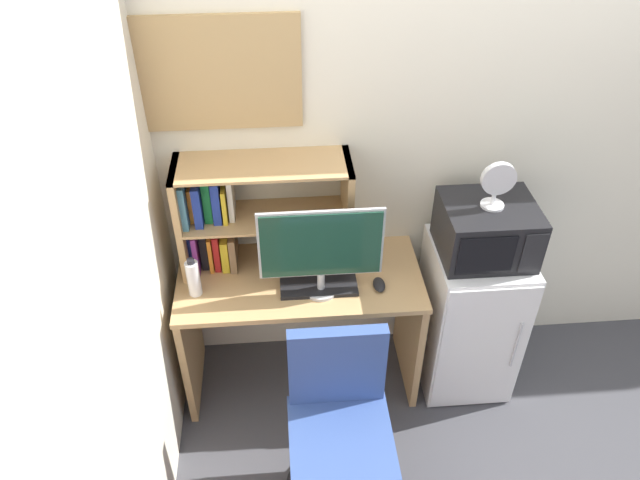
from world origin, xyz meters
name	(u,v)px	position (x,y,z in m)	size (l,w,h in m)	color
wall_back	(560,143)	(0.40, 0.02, 1.30)	(6.40, 0.04, 2.60)	silver
wall_left	(71,466)	(-1.62, -1.60, 1.30)	(0.04, 4.40, 2.60)	silver
desk	(301,311)	(-0.94, -0.29, 0.53)	(1.23, 0.58, 0.77)	tan
hutch_bookshelf	(237,213)	(-1.23, -0.13, 1.07)	(0.84, 0.29, 0.58)	tan
monitor	(321,247)	(-0.84, -0.40, 1.04)	(0.58, 0.16, 0.47)	#B7B7BC
keyboard	(319,286)	(-0.85, -0.38, 0.78)	(0.38, 0.15, 0.02)	black
computer_mouse	(379,285)	(-0.55, -0.39, 0.79)	(0.06, 0.11, 0.03)	black
water_bottle	(193,278)	(-1.45, -0.37, 0.87)	(0.06, 0.06, 0.21)	silver
mini_fridge	(469,316)	(-0.03, -0.31, 0.45)	(0.47, 0.53, 0.89)	white
microwave	(487,230)	(-0.03, -0.31, 1.03)	(0.44, 0.39, 0.28)	black
desk_fan	(497,183)	(-0.03, -0.31, 1.30)	(0.16, 0.11, 0.24)	silver
desk_chair	(339,435)	(-0.80, -0.96, 0.40)	(0.52, 0.52, 0.92)	black
wall_corkboard	(217,74)	(-1.26, -0.01, 1.73)	(0.74, 0.02, 0.52)	tan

